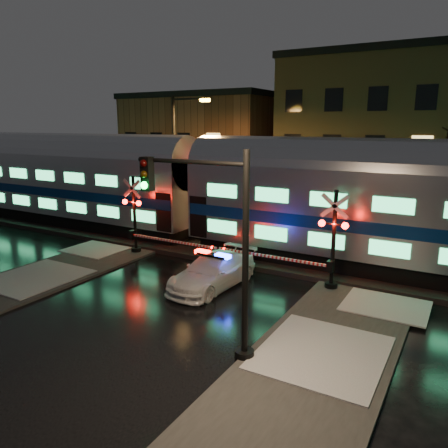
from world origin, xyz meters
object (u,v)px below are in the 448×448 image
at_px(crossing_signal_left, 139,223).
at_px(crossing_signal_right, 324,249).
at_px(traffic_light, 215,249).
at_px(streetlight, 178,153).
at_px(police_car, 213,271).

bearing_deg(crossing_signal_left, crossing_signal_right, 0.01).
distance_m(crossing_signal_left, traffic_light, 11.02).
xyz_separation_m(crossing_signal_left, streetlight, (-2.25, 6.69, 3.19)).
height_order(crossing_signal_right, streetlight, streetlight).
bearing_deg(streetlight, police_car, -47.62).
bearing_deg(crossing_signal_right, police_car, -152.98).
bearing_deg(police_car, streetlight, 136.45).
xyz_separation_m(crossing_signal_right, streetlight, (-12.08, 6.69, 3.16)).
distance_m(police_car, traffic_light, 5.98).
bearing_deg(crossing_signal_left, traffic_light, -37.60).
xyz_separation_m(police_car, crossing_signal_left, (-5.75, 2.08, 1.01)).
bearing_deg(crossing_signal_right, crossing_signal_left, -179.99).
distance_m(police_car, crossing_signal_right, 4.70).
height_order(police_car, streetlight, streetlight).
bearing_deg(crossing_signal_left, police_car, -19.87).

